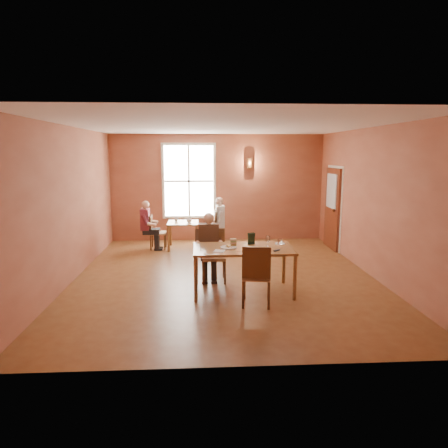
{
  "coord_description": "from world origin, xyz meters",
  "views": [
    {
      "loc": [
        -0.46,
        -7.82,
        2.49
      ],
      "look_at": [
        0.0,
        0.2,
        1.05
      ],
      "focal_mm": 32.0,
      "sensor_mm": 36.0,
      "label": 1
    }
  ],
  "objects": [
    {
      "name": "wall_left",
      "position": [
        -3.0,
        0.0,
        1.5
      ],
      "size": [
        0.04,
        7.0,
        3.0
      ],
      "primitive_type": "cube",
      "color": "brown",
      "rests_on": "ground"
    },
    {
      "name": "chair_empty",
      "position": [
        0.44,
        -1.55,
        0.51
      ],
      "size": [
        0.52,
        0.52,
        1.03
      ],
      "primitive_type": null,
      "rotation": [
        0.0,
        0.0,
        -0.16
      ],
      "color": "#3D2612",
      "rests_on": "ground"
    },
    {
      "name": "sunglasses",
      "position": [
        0.83,
        -1.21,
        0.83
      ],
      "size": [
        0.13,
        0.12,
        0.02
      ],
      "primitive_type": "cube",
      "rotation": [
        0.0,
        0.0,
        0.72
      ],
      "color": "black",
      "rests_on": "main_table"
    },
    {
      "name": "cup_a",
      "position": [
        -0.78,
        2.38,
        0.75
      ],
      "size": [
        0.15,
        0.15,
        0.1
      ],
      "primitive_type": "imported",
      "rotation": [
        0.0,
        0.0,
        -0.19
      ],
      "color": "white",
      "rests_on": "second_table"
    },
    {
      "name": "door",
      "position": [
        2.94,
        2.3,
        1.05
      ],
      "size": [
        0.12,
        1.04,
        2.1
      ],
      "primitive_type": "cube",
      "color": "maroon",
      "rests_on": "ground"
    },
    {
      "name": "chair_diner_main",
      "position": [
        -0.23,
        -0.3,
        0.51
      ],
      "size": [
        0.45,
        0.45,
        1.02
      ],
      "primitive_type": null,
      "rotation": [
        0.0,
        0.0,
        3.14
      ],
      "color": "brown",
      "rests_on": "ground"
    },
    {
      "name": "wall_back",
      "position": [
        0.0,
        3.5,
        1.5
      ],
      "size": [
        6.0,
        0.04,
        3.0
      ],
      "primitive_type": "cube",
      "color": "brown",
      "rests_on": "ground"
    },
    {
      "name": "cup_b",
      "position": [
        -1.13,
        2.6,
        0.75
      ],
      "size": [
        0.12,
        0.12,
        0.09
      ],
      "primitive_type": "imported",
      "rotation": [
        0.0,
        0.0,
        0.28
      ],
      "color": "white",
      "rests_on": "second_table"
    },
    {
      "name": "chair_diner_maroon",
      "position": [
        -1.59,
        2.47,
        0.45
      ],
      "size": [
        0.39,
        0.39,
        0.89
      ],
      "primitive_type": null,
      "rotation": [
        0.0,
        0.0,
        -1.57
      ],
      "color": "#3F2715",
      "rests_on": "ground"
    },
    {
      "name": "goblet_b",
      "position": [
        0.9,
        -1.1,
        0.92
      ],
      "size": [
        0.09,
        0.09,
        0.2
      ],
      "primitive_type": null,
      "rotation": [
        0.0,
        0.0,
        -0.13
      ],
      "color": "white",
      "rests_on": "main_table"
    },
    {
      "name": "diner_white",
      "position": [
        -0.26,
        2.47,
        0.64
      ],
      "size": [
        0.52,
        0.52,
        1.29
      ],
      "primitive_type": null,
      "rotation": [
        0.0,
        0.0,
        1.57
      ],
      "color": "silver",
      "rests_on": "ground"
    },
    {
      "name": "plate_food",
      "position": [
        0.01,
        -0.96,
        0.84
      ],
      "size": [
        0.37,
        0.37,
        0.04
      ],
      "primitive_type": "cylinder",
      "rotation": [
        0.0,
        0.0,
        -0.36
      ],
      "color": "white",
      "rests_on": "main_table"
    },
    {
      "name": "second_table",
      "position": [
        -0.94,
        2.47,
        0.35
      ],
      "size": [
        0.79,
        0.79,
        0.7
      ],
      "primitive_type": null,
      "color": "brown",
      "rests_on": "ground"
    },
    {
      "name": "sandwich",
      "position": [
        0.11,
        -0.85,
        0.89
      ],
      "size": [
        0.11,
        0.11,
        0.12
      ],
      "primitive_type": "cube",
      "rotation": [
        0.0,
        0.0,
        0.14
      ],
      "color": "tan",
      "rests_on": "main_table"
    },
    {
      "name": "menu_stand",
      "position": [
        0.45,
        -0.69,
        0.93
      ],
      "size": [
        0.14,
        0.11,
        0.21
      ],
      "primitive_type": "cube",
      "rotation": [
        0.0,
        0.0,
        0.39
      ],
      "color": "black",
      "rests_on": "main_table"
    },
    {
      "name": "goblet_a",
      "position": [
        0.74,
        -0.83,
        0.92
      ],
      "size": [
        0.09,
        0.09,
        0.2
      ],
      "primitive_type": null,
      "rotation": [
        0.0,
        0.0,
        0.14
      ],
      "color": "white",
      "rests_on": "main_table"
    },
    {
      "name": "wall_front",
      "position": [
        0.0,
        -3.5,
        1.5
      ],
      "size": [
        6.0,
        0.04,
        3.0
      ],
      "primitive_type": "cube",
      "color": "brown",
      "rests_on": "ground"
    },
    {
      "name": "window",
      "position": [
        -0.8,
        3.45,
        1.7
      ],
      "size": [
        1.36,
        0.1,
        1.96
      ],
      "primitive_type": "cube",
      "color": "white",
      "rests_on": "wall_back"
    },
    {
      "name": "napkin",
      "position": [
        -0.16,
        -1.18,
        0.83
      ],
      "size": [
        0.22,
        0.22,
        0.01
      ],
      "primitive_type": "cube",
      "rotation": [
        0.0,
        0.0,
        -0.28
      ],
      "color": "silver",
      "rests_on": "main_table"
    },
    {
      "name": "side_plate",
      "position": [
        0.98,
        -0.7,
        0.83
      ],
      "size": [
        0.2,
        0.2,
        0.01
      ],
      "primitive_type": "cylinder",
      "rotation": [
        0.0,
        0.0,
        -0.11
      ],
      "color": "silver",
      "rests_on": "main_table"
    },
    {
      "name": "knife",
      "position": [
        0.2,
        -1.24,
        0.83
      ],
      "size": [
        0.2,
        0.05,
        0.0
      ],
      "primitive_type": "cube",
      "rotation": [
        0.0,
        0.0,
        -0.16
      ],
      "color": "silver",
      "rests_on": "main_table"
    },
    {
      "name": "main_table",
      "position": [
        0.27,
        -0.95,
        0.41
      ],
      "size": [
        1.76,
        0.99,
        0.82
      ],
      "primitive_type": null,
      "color": "brown",
      "rests_on": "ground"
    },
    {
      "name": "wall_sconce",
      "position": [
        0.9,
        3.4,
        2.2
      ],
      "size": [
        0.16,
        0.16,
        0.28
      ],
      "primitive_type": "cylinder",
      "color": "brown",
      "rests_on": "wall_back"
    },
    {
      "name": "ground",
      "position": [
        0.0,
        0.0,
        0.0
      ],
      "size": [
        6.0,
        7.0,
        0.01
      ],
      "primitive_type": "cube",
      "color": "brown",
      "rests_on": "ground"
    },
    {
      "name": "diner_main",
      "position": [
        -0.23,
        -0.33,
        0.64
      ],
      "size": [
        0.51,
        0.51,
        1.28
      ],
      "primitive_type": null,
      "rotation": [
        0.0,
        0.0,
        3.14
      ],
      "color": "black",
      "rests_on": "ground"
    },
    {
      "name": "wall_right",
      "position": [
        3.0,
        0.0,
        1.5
      ],
      "size": [
        0.04,
        7.0,
        3.0
      ],
      "primitive_type": "cube",
      "color": "brown",
      "rests_on": "ground"
    },
    {
      "name": "ceiling",
      "position": [
        0.0,
        0.0,
        3.0
      ],
      "size": [
        6.0,
        7.0,
        0.04
      ],
      "primitive_type": "cube",
      "color": "white",
      "rests_on": "wall_back"
    },
    {
      "name": "chair_diner_white",
      "position": [
        -0.29,
        2.47,
        0.5
      ],
      "size": [
        0.44,
        0.44,
        0.99
      ],
      "primitive_type": null,
      "rotation": [
        0.0,
        0.0,
        1.57
      ],
      "color": "#3C2310",
      "rests_on": "ground"
    },
    {
      "name": "diner_maroon",
      "position": [
        -1.62,
        2.47,
        0.62
      ],
      "size": [
        0.5,
        0.5,
        1.24
      ],
      "primitive_type": null,
      "rotation": [
        0.0,
        0.0,
        -1.57
      ],
      "color": "#50151B",
      "rests_on": "ground"
    }
  ]
}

